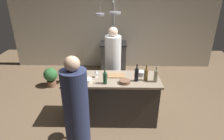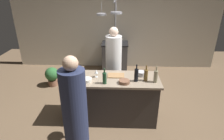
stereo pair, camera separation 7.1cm
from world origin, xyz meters
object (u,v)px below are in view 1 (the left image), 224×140
Objects in this scene: cutting_board at (116,75)px; wine_glass_near_right_guest at (74,68)px; chef at (113,67)px; potted_plant at (51,76)px; pepper_mill at (78,68)px; wine_bottle_green at (105,78)px; mixing_bowl_steel at (142,73)px; stove_range at (113,57)px; mixing_bowl_wooden at (125,82)px; bar_stool_left at (81,122)px; wine_bottle_amber at (146,75)px; mixing_bowl_ceramic at (87,80)px; wine_bottle_dark at (137,75)px; wine_bottle_white at (156,76)px; wine_glass_by_chef at (96,72)px; guest_left at (77,116)px.

wine_glass_near_right_guest reaches higher than cutting_board.
wine_glass_near_right_guest is at bearing -144.02° from chef.
pepper_mill is at bearing -48.40° from potted_plant.
wine_bottle_green reaches higher than mixing_bowl_steel.
mixing_bowl_wooden is (0.23, -2.65, 0.48)m from stove_range.
wine_bottle_amber reaches higher than bar_stool_left.
wine_bottle_amber is at bearing 4.44° from mixing_bowl_ceramic.
wine_bottle_dark is at bearing -118.10° from mixing_bowl_steel.
chef is 10.05× the size of mixing_bowl_steel.
potted_plant is at bearing 120.26° from bar_stool_left.
mixing_bowl_wooden is (-0.56, -0.06, -0.09)m from wine_bottle_white.
pepper_mill is at bearing -106.36° from stove_range.
wine_bottle_white is at bearing -8.80° from wine_glass_by_chef.
pepper_mill is at bearing 167.01° from wine_bottle_white.
wine_bottle_green is (0.54, -0.42, 0.00)m from pepper_mill.
potted_plant is at bearing 144.77° from cutting_board.
wine_glass_by_chef is at bearing -111.35° from chef.
mixing_bowl_steel reaches higher than bar_stool_left.
mixing_bowl_ceramic is at bearing -99.65° from stove_range.
potted_plant is 1.62× the size of cutting_board.
chef is 1.07m from mixing_bowl_ceramic.
chef is (0.01, -1.65, 0.34)m from stove_range.
chef is 1.04m from wine_bottle_dark.
wine_bottle_amber is (0.61, -0.88, 0.22)m from chef.
potted_plant is 2.50m from mixing_bowl_wooden.
potted_plant is at bearing 162.69° from chef.
mixing_bowl_steel is (1.09, 0.75, 0.57)m from bar_stool_left.
wine_bottle_white is at bearing 5.44° from wine_bottle_green.
wine_bottle_green is (-0.12, -2.67, 0.56)m from stove_range.
guest_left is 5.89× the size of wine_bottle_green.
wine_bottle_white reaches higher than stove_range.
wine_bottle_dark is at bearing 44.06° from guest_left.
mixing_bowl_wooden is (0.22, -1.00, 0.14)m from chef.
chef is at bearing 129.80° from wine_bottle_white.
guest_left reaches higher than wine_glass_by_chef.
wine_bottle_green is 0.57m from wine_bottle_dark.
bar_stool_left is at bearing -135.20° from wine_bottle_green.
potted_plant is 2.21m from cutting_board.
wine_bottle_dark reaches higher than mixing_bowl_wooden.
wine_bottle_dark is 0.90m from mixing_bowl_ceramic.
pepper_mill is 1.31m from wine_bottle_amber.
mixing_bowl_ceramic reaches higher than cutting_board.
stove_range is 2.78× the size of cutting_board.
stove_range is at bearing 87.49° from wine_bottle_green.
stove_range is 1.31× the size of bar_stool_left.
wine_bottle_amber is 2.02× the size of wine_glass_by_chef.
wine_glass_by_chef is at bearing 124.40° from wine_bottle_green.
pepper_mill is 1.44× the size of wine_glass_near_right_guest.
pepper_mill is 0.65× the size of wine_bottle_dark.
potted_plant is at bearing 145.76° from wine_bottle_dark.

